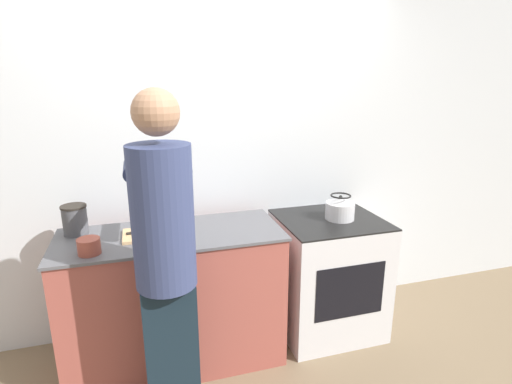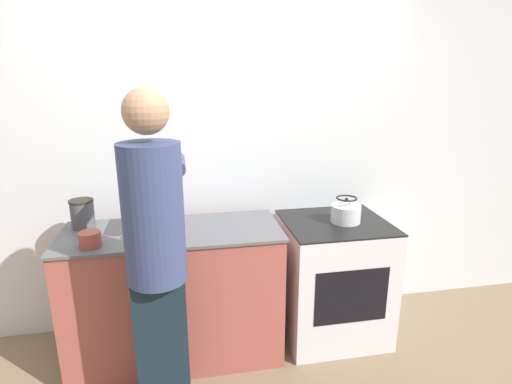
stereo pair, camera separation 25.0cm
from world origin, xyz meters
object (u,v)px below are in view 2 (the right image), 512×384
(person, at_px, (156,251))
(knife, at_px, (143,227))
(cutting_board, at_px, (152,230))
(bowl_prep, at_px, (90,239))
(oven, at_px, (333,278))
(canister_jar, at_px, (82,214))
(kettle, at_px, (346,212))

(person, height_order, knife, person)
(cutting_board, bearing_deg, bowl_prep, -151.36)
(knife, distance_m, bowl_prep, 0.35)
(oven, bearing_deg, canister_jar, 176.25)
(kettle, bearing_deg, person, -156.90)
(person, distance_m, cutting_board, 0.52)
(kettle, bearing_deg, canister_jar, 175.76)
(oven, xyz_separation_m, person, (-1.20, -0.56, 0.56))
(bowl_prep, bearing_deg, kettle, 7.11)
(knife, bearing_deg, kettle, -12.73)
(bowl_prep, bearing_deg, cutting_board, 28.64)
(cutting_board, height_order, bowl_prep, bowl_prep)
(cutting_board, bearing_deg, knife, 153.16)
(oven, height_order, bowl_prep, bowl_prep)
(kettle, distance_m, bowl_prep, 1.66)
(oven, xyz_separation_m, cutting_board, (-1.26, -0.04, 0.49))
(kettle, height_order, bowl_prep, kettle)
(oven, xyz_separation_m, kettle, (0.06, -0.02, 0.52))
(knife, distance_m, kettle, 1.37)
(oven, distance_m, person, 1.44)
(cutting_board, height_order, kettle, kettle)
(kettle, bearing_deg, knife, 179.91)
(oven, xyz_separation_m, bowl_prep, (-1.59, -0.23, 0.52))
(kettle, relative_size, bowl_prep, 1.67)
(oven, bearing_deg, cutting_board, -178.02)
(oven, bearing_deg, person, -155.10)
(person, relative_size, bowl_prep, 14.68)
(oven, bearing_deg, bowl_prep, -171.94)
(person, distance_m, bowl_prep, 0.51)
(cutting_board, distance_m, kettle, 1.32)
(cutting_board, height_order, canister_jar, canister_jar)
(person, relative_size, kettle, 8.80)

